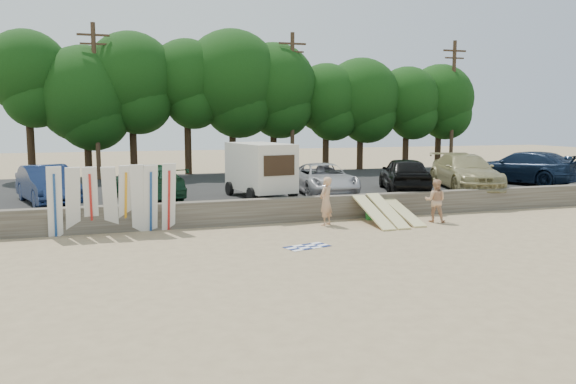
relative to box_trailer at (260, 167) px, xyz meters
name	(u,v)px	position (x,y,z in m)	size (l,w,h in m)	color
ground	(375,232)	(2.97, -5.60, -2.06)	(120.00, 120.00, 0.00)	tan
seawall	(344,207)	(2.97, -2.60, -1.56)	(44.00, 0.50, 1.00)	#6B6356
parking_lot	(289,190)	(2.97, 4.90, -1.71)	(44.00, 14.50, 0.70)	#282828
treeline	(244,88)	(2.12, 11.98, 4.19)	(32.62, 6.39, 9.29)	#382616
utility_poles	(292,100)	(4.97, 10.40, 3.36)	(25.80, 0.26, 9.00)	#473321
box_trailer	(260,167)	(0.00, 0.00, 0.00)	(2.69, 4.08, 2.43)	beige
car_0	(47,184)	(-8.97, 0.97, -0.57)	(1.68, 4.80, 1.58)	#15244A
car_1	(147,182)	(-4.93, 0.84, -0.59)	(2.18, 5.35, 1.55)	#163C25
car_2	(323,179)	(3.12, 0.20, -0.65)	(2.38, 5.17, 1.44)	#AEACB2
car_3	(404,174)	(7.25, -0.15, -0.52)	(2.00, 4.98, 1.70)	black
car_4	(465,171)	(10.83, 0.00, -0.50)	(2.43, 5.98, 1.73)	tan
car_5	(524,167)	(15.23, 0.92, -0.48)	(2.49, 6.12, 1.77)	black
surfboard_upright_0	(55,202)	(-8.37, -3.08, -0.78)	(0.50, 0.06, 2.60)	silver
surfboard_upright_1	(73,202)	(-7.77, -3.06, -0.80)	(0.50, 0.06, 2.60)	silver
surfboard_upright_2	(91,201)	(-7.16, -2.98, -0.80)	(0.50, 0.06, 2.60)	silver
surfboard_upright_3	(110,200)	(-6.50, -3.06, -0.81)	(0.50, 0.06, 2.60)	silver
surfboard_upright_4	(126,199)	(-5.95, -2.96, -0.79)	(0.50, 0.06, 2.60)	silver
surfboard_upright_5	(138,199)	(-5.52, -3.06, -0.78)	(0.50, 0.06, 2.60)	silver
surfboard_upright_6	(151,198)	(-5.06, -3.11, -0.79)	(0.50, 0.06, 2.60)	silver
surfboard_upright_7	(169,197)	(-4.39, -3.04, -0.78)	(0.50, 0.06, 2.60)	silver
surfboard_low_0	(373,212)	(3.53, -4.25, -1.56)	(0.56, 3.00, 0.07)	#D7C987
surfboard_low_1	(387,210)	(4.19, -4.22, -1.53)	(0.56, 3.00, 0.07)	#D7C987
surfboard_low_2	(402,211)	(4.99, -4.01, -1.63)	(0.56, 3.00, 0.07)	#D7C987
beachgoer_a	(326,201)	(1.67, -3.82, -1.10)	(0.71, 0.46, 1.94)	tan
beachgoer_b	(435,201)	(6.21, -4.53, -1.18)	(0.86, 0.67, 1.77)	tan
cooler	(371,216)	(3.95, -3.20, -1.90)	(0.38, 0.30, 0.32)	green
gear_bag	(387,216)	(4.74, -3.20, -1.95)	(0.30, 0.25, 0.22)	orange
beach_towel	(307,247)	(-0.35, -7.23, -2.06)	(1.50, 1.50, 0.00)	white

